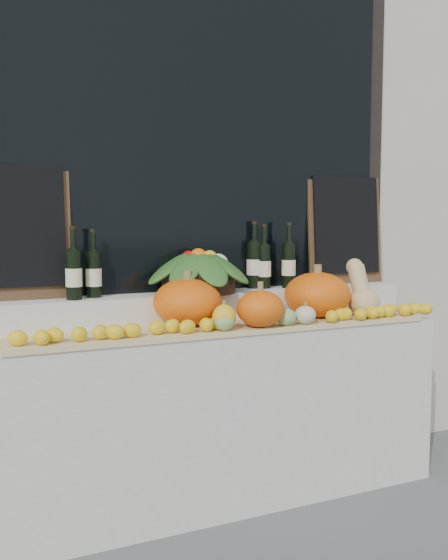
# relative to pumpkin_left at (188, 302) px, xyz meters

# --- Properties ---
(storefront_facade) EXTENTS (7.00, 0.94, 4.50)m
(storefront_facade) POSITION_rel_pumpkin_left_xyz_m (0.18, 0.76, 1.23)
(storefront_facade) COLOR beige
(storefront_facade) RESTS_ON ground
(display_sill) EXTENTS (2.30, 0.55, 0.88)m
(display_sill) POSITION_rel_pumpkin_left_xyz_m (0.18, 0.04, -0.58)
(display_sill) COLOR silver
(display_sill) RESTS_ON ground
(rear_tier) EXTENTS (2.30, 0.25, 0.16)m
(rear_tier) POSITION_rel_pumpkin_left_xyz_m (0.18, 0.19, -0.06)
(rear_tier) COLOR silver
(rear_tier) RESTS_ON display_sill
(straw_bedding) EXTENTS (2.10, 0.32, 0.02)m
(straw_bedding) POSITION_rel_pumpkin_left_xyz_m (0.18, -0.08, -0.13)
(straw_bedding) COLOR tan
(straw_bedding) RESTS_ON display_sill
(pumpkin_left) EXTENTS (0.34, 0.34, 0.23)m
(pumpkin_left) POSITION_rel_pumpkin_left_xyz_m (0.00, 0.00, 0.00)
(pumpkin_left) COLOR orange
(pumpkin_left) RESTS_ON straw_bedding
(pumpkin_right) EXTENTS (0.41, 0.41, 0.23)m
(pumpkin_right) POSITION_rel_pumpkin_left_xyz_m (0.71, -0.04, 0.00)
(pumpkin_right) COLOR orange
(pumpkin_right) RESTS_ON straw_bedding
(pumpkin_center) EXTENTS (0.30, 0.30, 0.18)m
(pumpkin_center) POSITION_rel_pumpkin_left_xyz_m (0.29, -0.19, -0.03)
(pumpkin_center) COLOR orange
(pumpkin_center) RESTS_ON straw_bedding
(butternut_squash) EXTENTS (0.17, 0.22, 0.30)m
(butternut_squash) POSITION_rel_pumpkin_left_xyz_m (0.94, -0.11, 0.01)
(butternut_squash) COLOR #D5B77D
(butternut_squash) RESTS_ON straw_bedding
(decorative_gourds) EXTENTS (0.54, 0.12, 0.14)m
(decorative_gourds) POSITION_rel_pumpkin_left_xyz_m (0.27, -0.20, -0.06)
(decorative_gourds) COLOR #306E21
(decorative_gourds) RESTS_ON straw_bedding
(lemon_heap) EXTENTS (2.20, 0.16, 0.06)m
(lemon_heap) POSITION_rel_pumpkin_left_xyz_m (0.18, -0.19, -0.08)
(lemon_heap) COLOR yellow
(lemon_heap) RESTS_ON straw_bedding
(produce_bowl) EXTENTS (0.58, 0.58, 0.24)m
(produce_bowl) POSITION_rel_pumpkin_left_xyz_m (0.13, 0.18, 0.13)
(produce_bowl) COLOR black
(produce_bowl) RESTS_ON rear_tier
(wine_bottle_far_left) EXTENTS (0.08, 0.08, 0.34)m
(wine_bottle_far_left) POSITION_rel_pumpkin_left_xyz_m (-0.51, 0.15, 0.14)
(wine_bottle_far_left) COLOR black
(wine_bottle_far_left) RESTS_ON rear_tier
(wine_bottle_near_left) EXTENTS (0.08, 0.08, 0.33)m
(wine_bottle_near_left) POSITION_rel_pumpkin_left_xyz_m (-0.40, 0.20, 0.13)
(wine_bottle_near_left) COLOR black
(wine_bottle_near_left) RESTS_ON rear_tier
(wine_bottle_tall) EXTENTS (0.08, 0.08, 0.36)m
(wine_bottle_tall) POSITION_rel_pumpkin_left_xyz_m (0.49, 0.24, 0.15)
(wine_bottle_tall) COLOR black
(wine_bottle_tall) RESTS_ON rear_tier
(wine_bottle_near_right) EXTENTS (0.08, 0.08, 0.35)m
(wine_bottle_near_right) POSITION_rel_pumpkin_left_xyz_m (0.53, 0.21, 0.14)
(wine_bottle_near_right) COLOR black
(wine_bottle_near_right) RESTS_ON rear_tier
(wine_bottle_far_right) EXTENTS (0.08, 0.08, 0.36)m
(wine_bottle_far_right) POSITION_rel_pumpkin_left_xyz_m (0.66, 0.17, 0.15)
(wine_bottle_far_right) COLOR black
(wine_bottle_far_right) RESTS_ON rear_tier
(chalkboard_left) EXTENTS (0.50, 0.08, 0.62)m
(chalkboard_left) POSITION_rel_pumpkin_left_xyz_m (-0.74, 0.25, 0.35)
(chalkboard_left) COLOR #4C331E
(chalkboard_left) RESTS_ON rear_tier
(chalkboard_right) EXTENTS (0.50, 0.08, 0.62)m
(chalkboard_right) POSITION_rel_pumpkin_left_xyz_m (1.10, 0.25, 0.35)
(chalkboard_right) COLOR #4C331E
(chalkboard_right) RESTS_ON rear_tier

